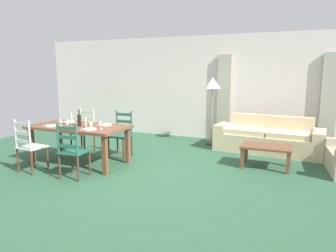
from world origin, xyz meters
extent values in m
cube|color=#2D573C|center=(0.00, 0.00, -0.01)|extent=(9.60, 9.60, 0.02)
cube|color=silver|center=(0.00, 3.30, 1.35)|extent=(9.60, 0.16, 2.70)
cube|color=#A6A693|center=(0.73, 3.16, 1.10)|extent=(0.35, 0.08, 2.20)
cube|color=#A6A693|center=(3.13, 3.16, 1.10)|extent=(0.35, 0.08, 2.20)
cube|color=brown|center=(-1.36, 0.01, 0.72)|extent=(1.90, 0.96, 0.05)
cube|color=brown|center=(-2.21, -0.37, 0.35)|extent=(0.08, 0.08, 0.70)
cube|color=brown|center=(-0.51, -0.37, 0.35)|extent=(0.08, 0.08, 0.70)
cube|color=brown|center=(-2.21, 0.39, 0.35)|extent=(0.08, 0.08, 0.70)
cube|color=brown|center=(-0.51, 0.39, 0.35)|extent=(0.08, 0.08, 0.70)
cube|color=beige|center=(-1.82, -0.72, 0.45)|extent=(0.45, 0.43, 0.03)
cylinder|color=#50301E|center=(-1.99, -0.53, 0.22)|extent=(0.04, 0.04, 0.43)
cylinder|color=#50301E|center=(-1.63, -0.56, 0.22)|extent=(0.04, 0.04, 0.43)
cylinder|color=#50301E|center=(-2.02, -0.87, 0.22)|extent=(0.04, 0.04, 0.43)
cylinder|color=#50301E|center=(-1.66, -0.90, 0.22)|extent=(0.04, 0.04, 0.43)
cylinder|color=beige|center=(-2.02, -0.87, 0.71)|extent=(0.04, 0.04, 0.50)
cylinder|color=beige|center=(-1.66, -0.90, 0.71)|extent=(0.04, 0.04, 0.50)
cube|color=beige|center=(-1.84, -0.89, 0.58)|extent=(0.38, 0.05, 0.06)
cube|color=beige|center=(-1.84, -0.89, 0.73)|extent=(0.38, 0.05, 0.06)
cube|color=beige|center=(-1.84, -0.89, 0.88)|extent=(0.38, 0.05, 0.06)
cube|color=#215C4A|center=(-0.91, -0.68, 0.45)|extent=(0.45, 0.43, 0.03)
cylinder|color=#50301E|center=(-1.10, -0.52, 0.22)|extent=(0.04, 0.04, 0.43)
cylinder|color=#50301E|center=(-0.74, -0.49, 0.22)|extent=(0.04, 0.04, 0.43)
cylinder|color=#50301E|center=(-1.07, -0.86, 0.22)|extent=(0.04, 0.04, 0.43)
cylinder|color=#50301E|center=(-0.72, -0.83, 0.22)|extent=(0.04, 0.04, 0.43)
cylinder|color=#215C4A|center=(-1.07, -0.86, 0.71)|extent=(0.04, 0.04, 0.50)
cylinder|color=#215C4A|center=(-0.72, -0.83, 0.71)|extent=(0.04, 0.04, 0.50)
cube|color=#215C4A|center=(-0.90, -0.85, 0.58)|extent=(0.38, 0.05, 0.06)
cube|color=#215C4A|center=(-0.90, -0.85, 0.73)|extent=(0.38, 0.05, 0.06)
cube|color=#215C4A|center=(-0.90, -0.85, 0.88)|extent=(0.38, 0.05, 0.06)
cube|color=beige|center=(-1.84, 0.70, 0.45)|extent=(0.43, 0.41, 0.03)
cylinder|color=#50301E|center=(-1.66, 0.53, 0.22)|extent=(0.04, 0.04, 0.43)
cylinder|color=#50301E|center=(-2.02, 0.54, 0.22)|extent=(0.04, 0.04, 0.43)
cylinder|color=#50301E|center=(-1.65, 0.87, 0.22)|extent=(0.04, 0.04, 0.43)
cylinder|color=#50301E|center=(-2.01, 0.88, 0.22)|extent=(0.04, 0.04, 0.43)
cylinder|color=beige|center=(-1.65, 0.87, 0.71)|extent=(0.04, 0.04, 0.50)
cylinder|color=beige|center=(-2.01, 0.88, 0.71)|extent=(0.04, 0.04, 0.50)
cube|color=beige|center=(-1.83, 0.87, 0.58)|extent=(0.38, 0.03, 0.06)
cube|color=beige|center=(-1.83, 0.87, 0.73)|extent=(0.38, 0.03, 0.06)
cube|color=beige|center=(-1.83, 0.87, 0.88)|extent=(0.38, 0.03, 0.06)
cube|color=#255B4C|center=(-0.89, 0.74, 0.45)|extent=(0.42, 0.40, 0.03)
cylinder|color=#50301E|center=(-0.71, 0.57, 0.22)|extent=(0.04, 0.04, 0.43)
cylinder|color=#50301E|center=(-1.07, 0.57, 0.22)|extent=(0.04, 0.04, 0.43)
cylinder|color=#50301E|center=(-0.71, 0.91, 0.22)|extent=(0.04, 0.04, 0.43)
cylinder|color=#50301E|center=(-1.07, 0.91, 0.22)|extent=(0.04, 0.04, 0.43)
cylinder|color=#255B4C|center=(-0.71, 0.91, 0.71)|extent=(0.04, 0.04, 0.50)
cylinder|color=#255B4C|center=(-1.07, 0.91, 0.71)|extent=(0.04, 0.04, 0.50)
cube|color=#255B4C|center=(-0.89, 0.91, 0.58)|extent=(0.38, 0.03, 0.06)
cube|color=#255B4C|center=(-0.89, 0.91, 0.73)|extent=(0.38, 0.03, 0.06)
cube|color=#255B4C|center=(-0.89, 0.91, 0.88)|extent=(0.38, 0.03, 0.06)
cylinder|color=white|center=(-1.81, -0.24, 0.76)|extent=(0.24, 0.24, 0.02)
cube|color=silver|center=(-1.96, -0.24, 0.75)|extent=(0.03, 0.17, 0.01)
cylinder|color=white|center=(-0.91, -0.24, 0.76)|extent=(0.24, 0.24, 0.02)
cube|color=silver|center=(-1.06, -0.24, 0.75)|extent=(0.03, 0.17, 0.01)
cylinder|color=white|center=(-1.81, 0.26, 0.76)|extent=(0.24, 0.24, 0.02)
cube|color=silver|center=(-1.96, 0.26, 0.75)|extent=(0.03, 0.17, 0.01)
cylinder|color=white|center=(-0.91, 0.26, 0.76)|extent=(0.24, 0.24, 0.02)
cube|color=silver|center=(-1.06, 0.26, 0.75)|extent=(0.02, 0.17, 0.01)
cylinder|color=black|center=(-1.32, -0.01, 0.86)|extent=(0.07, 0.07, 0.22)
cylinder|color=black|center=(-1.32, -0.01, 1.01)|extent=(0.02, 0.02, 0.08)
cylinder|color=black|center=(-1.32, -0.01, 1.06)|extent=(0.03, 0.03, 0.02)
cylinder|color=white|center=(-1.66, -0.14, 0.75)|extent=(0.06, 0.06, 0.01)
cylinder|color=white|center=(-1.66, -0.14, 0.79)|extent=(0.01, 0.01, 0.07)
cone|color=white|center=(-1.66, -0.14, 0.87)|extent=(0.06, 0.06, 0.08)
cylinder|color=white|center=(-0.76, -0.11, 0.75)|extent=(0.06, 0.06, 0.01)
cylinder|color=white|center=(-0.76, -0.11, 0.79)|extent=(0.01, 0.01, 0.07)
cone|color=white|center=(-0.76, -0.11, 0.87)|extent=(0.06, 0.06, 0.08)
cylinder|color=beige|center=(-1.10, 0.05, 0.80)|extent=(0.07, 0.07, 0.09)
cylinder|color=beige|center=(-1.68, 0.06, 0.80)|extent=(0.07, 0.07, 0.09)
cylinder|color=#998C66|center=(-1.54, 0.03, 0.77)|extent=(0.05, 0.05, 0.04)
cylinder|color=white|center=(-1.54, 0.03, 0.90)|extent=(0.02, 0.02, 0.21)
cylinder|color=#998C66|center=(-1.16, -0.03, 0.77)|extent=(0.05, 0.05, 0.04)
cylinder|color=white|center=(-1.16, -0.03, 0.86)|extent=(0.02, 0.02, 0.14)
cube|color=beige|center=(1.93, 2.32, 0.20)|extent=(1.86, 0.95, 0.40)
cube|color=beige|center=(1.95, 2.62, 0.40)|extent=(1.81, 0.35, 0.80)
cube|color=beige|center=(2.94, 2.23, 0.29)|extent=(0.31, 0.82, 0.58)
cube|color=beige|center=(0.91, 2.40, 0.29)|extent=(0.31, 0.82, 0.58)
cube|color=beige|center=(2.37, 2.23, 0.46)|extent=(0.91, 0.71, 0.12)
cube|color=beige|center=(1.48, 2.31, 0.46)|extent=(0.91, 0.71, 0.12)
cube|color=brown|center=(2.02, 1.17, 0.40)|extent=(0.90, 0.56, 0.04)
cube|color=brown|center=(1.62, 0.94, 0.19)|extent=(0.06, 0.06, 0.38)
cube|color=brown|center=(2.42, 0.94, 0.19)|extent=(0.06, 0.06, 0.38)
cube|color=brown|center=(1.62, 1.40, 0.19)|extent=(0.06, 0.06, 0.38)
cube|color=brown|center=(2.42, 1.40, 0.19)|extent=(0.06, 0.06, 0.38)
cylinder|color=#332D28|center=(0.58, 2.57, 0.01)|extent=(0.28, 0.28, 0.03)
cylinder|color=gray|center=(0.58, 2.57, 0.71)|extent=(0.03, 0.03, 1.35)
cone|color=beige|center=(0.58, 2.57, 1.51)|extent=(0.40, 0.40, 0.26)
camera|label=1|loc=(2.55, -4.70, 1.79)|focal=33.09mm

